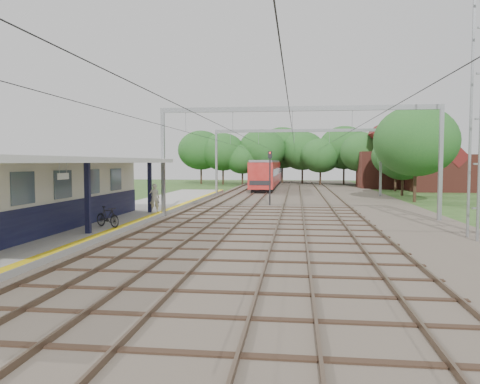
{
  "coord_description": "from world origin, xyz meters",
  "views": [
    {
      "loc": [
        3.48,
        -14.09,
        3.57
      ],
      "look_at": [
        -0.24,
        16.61,
        1.6
      ],
      "focal_mm": 35.0,
      "sensor_mm": 36.0,
      "label": 1
    }
  ],
  "objects_px": {
    "bicycle": "(108,217)",
    "train": "(269,172)",
    "signal_post": "(270,171)",
    "person": "(154,198)"
  },
  "relations": [
    {
      "from": "bicycle",
      "to": "train",
      "type": "bearing_deg",
      "value": 22.21
    },
    {
      "from": "bicycle",
      "to": "train",
      "type": "height_order",
      "value": "train"
    },
    {
      "from": "person",
      "to": "train",
      "type": "height_order",
      "value": "train"
    },
    {
      "from": "person",
      "to": "bicycle",
      "type": "xyz_separation_m",
      "value": [
        -0.24,
        -6.95,
        -0.41
      ]
    },
    {
      "from": "train",
      "to": "person",
      "type": "bearing_deg",
      "value": -97.32
    },
    {
      "from": "train",
      "to": "bicycle",
      "type": "bearing_deg",
      "value": -96.53
    },
    {
      "from": "bicycle",
      "to": "train",
      "type": "xyz_separation_m",
      "value": [
        5.34,
        46.67,
        1.21
      ]
    },
    {
      "from": "person",
      "to": "bicycle",
      "type": "distance_m",
      "value": 6.97
    },
    {
      "from": "person",
      "to": "signal_post",
      "type": "height_order",
      "value": "signal_post"
    },
    {
      "from": "train",
      "to": "signal_post",
      "type": "height_order",
      "value": "signal_post"
    }
  ]
}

